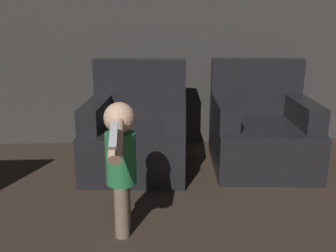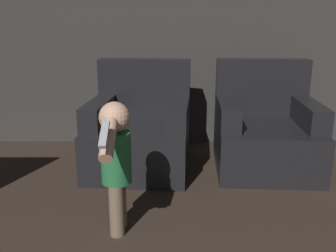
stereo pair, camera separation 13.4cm
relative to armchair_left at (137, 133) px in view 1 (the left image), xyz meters
name	(u,v)px [view 1 (the left image)]	position (x,y,z in m)	size (l,w,h in m)	color
wall_back	(166,15)	(0.28, 0.72, 0.99)	(8.40, 0.05, 2.60)	#33302D
armchair_left	(137,133)	(0.00, 0.00, 0.00)	(0.91, 0.94, 0.91)	black
armchair_right	(261,131)	(1.09, 0.00, 0.00)	(0.89, 0.92, 0.91)	black
person_toddler	(121,159)	(-0.06, -1.07, 0.17)	(0.18, 0.56, 0.81)	brown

